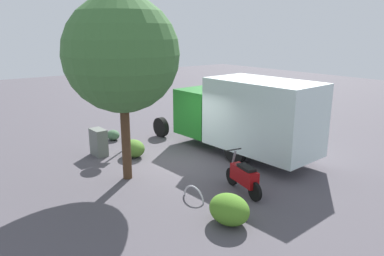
{
  "coord_description": "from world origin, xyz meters",
  "views": [
    {
      "loc": [
        -10.31,
        7.05,
        4.71
      ],
      "look_at": [
        -0.2,
        -0.78,
        1.27
      ],
      "focal_mm": 33.62,
      "sensor_mm": 36.0,
      "label": 1
    }
  ],
  "objects_px": {
    "utility_cabinet": "(99,142)",
    "bike_rack_hoop": "(194,199)",
    "stop_sign": "(127,98)",
    "street_tree": "(122,55)",
    "box_truck_near": "(243,114)",
    "motorcycle": "(244,177)"
  },
  "relations": [
    {
      "from": "utility_cabinet",
      "to": "bike_rack_hoop",
      "type": "height_order",
      "value": "utility_cabinet"
    },
    {
      "from": "stop_sign",
      "to": "street_tree",
      "type": "relative_size",
      "value": 0.54
    },
    {
      "from": "utility_cabinet",
      "to": "stop_sign",
      "type": "bearing_deg",
      "value": -78.42
    },
    {
      "from": "motorcycle",
      "to": "street_tree",
      "type": "xyz_separation_m",
      "value": [
        3.15,
        2.22,
        3.5
      ]
    },
    {
      "from": "utility_cabinet",
      "to": "bike_rack_hoop",
      "type": "relative_size",
      "value": 1.24
    },
    {
      "from": "street_tree",
      "to": "utility_cabinet",
      "type": "relative_size",
      "value": 5.51
    },
    {
      "from": "stop_sign",
      "to": "street_tree",
      "type": "distance_m",
      "value": 3.98
    },
    {
      "from": "motorcycle",
      "to": "utility_cabinet",
      "type": "distance_m",
      "value": 6.22
    },
    {
      "from": "stop_sign",
      "to": "street_tree",
      "type": "xyz_separation_m",
      "value": [
        -3.04,
        1.7,
        1.94
      ]
    },
    {
      "from": "motorcycle",
      "to": "stop_sign",
      "type": "relative_size",
      "value": 0.57
    },
    {
      "from": "box_truck_near",
      "to": "motorcycle",
      "type": "xyz_separation_m",
      "value": [
        -2.53,
        2.5,
        -1.13
      ]
    },
    {
      "from": "stop_sign",
      "to": "bike_rack_hoop",
      "type": "distance_m",
      "value": 6.08
    },
    {
      "from": "box_truck_near",
      "to": "bike_rack_hoop",
      "type": "distance_m",
      "value": 4.73
    },
    {
      "from": "stop_sign",
      "to": "bike_rack_hoop",
      "type": "bearing_deg",
      "value": 170.53
    },
    {
      "from": "box_truck_near",
      "to": "motorcycle",
      "type": "bearing_deg",
      "value": 132.16
    },
    {
      "from": "box_truck_near",
      "to": "utility_cabinet",
      "type": "bearing_deg",
      "value": 50.22
    },
    {
      "from": "street_tree",
      "to": "utility_cabinet",
      "type": "bearing_deg",
      "value": -4.25
    },
    {
      "from": "stop_sign",
      "to": "utility_cabinet",
      "type": "relative_size",
      "value": 2.96
    },
    {
      "from": "stop_sign",
      "to": "bike_rack_hoop",
      "type": "height_order",
      "value": "stop_sign"
    },
    {
      "from": "stop_sign",
      "to": "box_truck_near",
      "type": "bearing_deg",
      "value": -140.41
    },
    {
      "from": "motorcycle",
      "to": "bike_rack_hoop",
      "type": "relative_size",
      "value": 2.11
    },
    {
      "from": "stop_sign",
      "to": "bike_rack_hoop",
      "type": "relative_size",
      "value": 3.67
    }
  ]
}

